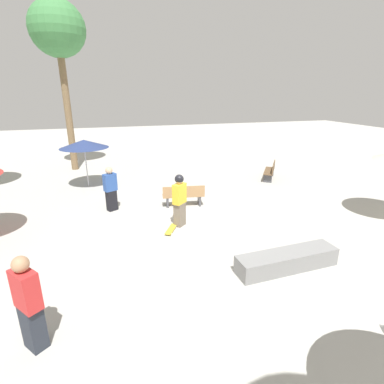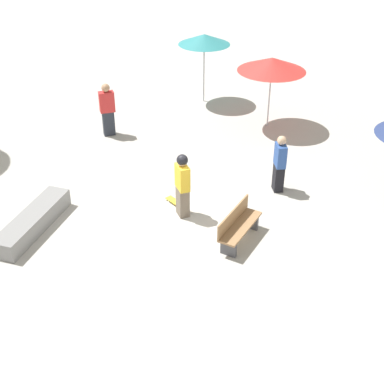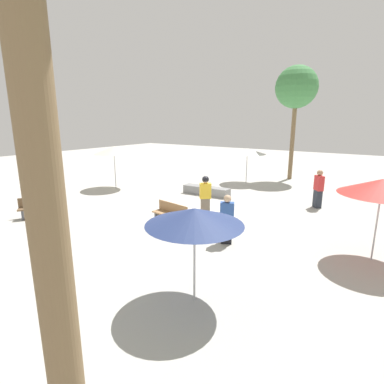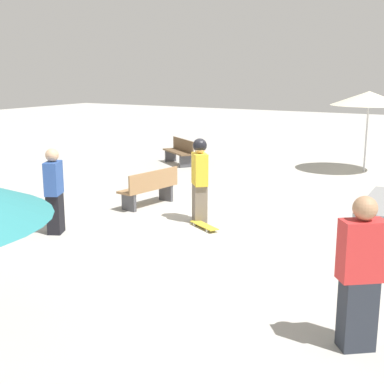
% 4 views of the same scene
% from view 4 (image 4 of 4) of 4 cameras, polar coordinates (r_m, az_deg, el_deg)
% --- Properties ---
extents(ground_plane, '(60.00, 60.00, 0.00)m').
position_cam_4_polar(ground_plane, '(11.47, 2.83, -2.85)').
color(ground_plane, '#B2AFA8').
extents(skater_main, '(0.50, 0.52, 1.76)m').
position_cam_4_polar(skater_main, '(11.01, 0.83, 1.56)').
color(skater_main, '#726656').
rests_on(skater_main, ground_plane).
extents(skateboard, '(0.79, 0.57, 0.07)m').
position_cam_4_polar(skateboard, '(10.76, 1.31, -3.59)').
color(skateboard, gold).
rests_on(skateboard, ground_plane).
extents(concrete_ledge, '(0.73, 2.69, 0.46)m').
position_cam_4_polar(concrete_ledge, '(11.89, 19.37, -1.87)').
color(concrete_ledge, gray).
rests_on(concrete_ledge, ground_plane).
extents(bench_near, '(1.56, 1.28, 0.85)m').
position_cam_4_polar(bench_near, '(18.00, -1.36, 4.31)').
color(bench_near, '#47474C').
rests_on(bench_near, ground_plane).
extents(bench_far, '(0.68, 1.65, 0.85)m').
position_cam_4_polar(bench_far, '(12.47, -4.53, 0.42)').
color(bench_far, '#47474C').
rests_on(bench_far, ground_plane).
extents(shade_umbrella_cream, '(2.29, 2.29, 2.49)m').
position_cam_4_polar(shade_umbrella_cream, '(17.26, 18.36, 9.47)').
color(shade_umbrella_cream, '#B7B7BC').
rests_on(shade_umbrella_cream, ground_plane).
extents(bystander_watching, '(0.55, 0.51, 1.79)m').
position_cam_4_polar(bystander_watching, '(6.29, 17.50, -8.39)').
color(bystander_watching, '#282D38').
rests_on(bystander_watching, ground_plane).
extents(bystander_far, '(0.43, 0.52, 1.66)m').
position_cam_4_polar(bystander_far, '(10.60, -14.49, 0.05)').
color(bystander_far, black).
rests_on(bystander_far, ground_plane).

